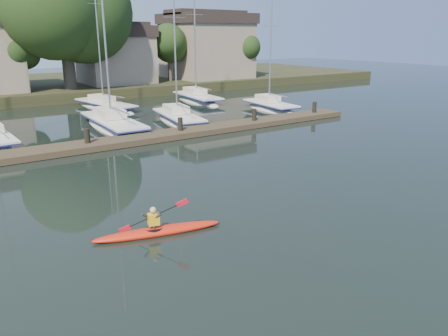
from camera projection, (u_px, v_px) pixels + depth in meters
ground at (297, 220)px, 15.45m from camera, size 160.00×160.00×0.00m
kayak at (158, 230)px, 14.30m from camera, size 4.29×1.56×1.37m
dock at (137, 139)px, 26.46m from camera, size 34.00×2.00×1.80m
sailboat_2 at (113, 131)px, 30.53m from camera, size 2.56×9.92×16.33m
sailboat_3 at (178, 124)px, 32.69m from camera, size 3.32×8.24×12.91m
sailboat_4 at (270, 112)px, 38.05m from camera, size 2.77×7.30×12.14m
sailboat_6 at (106, 110)px, 38.65m from camera, size 3.61×9.59×14.93m
sailboat_7 at (197, 104)px, 42.62m from camera, size 3.07×8.83×13.96m
shore at (51, 64)px, 47.23m from camera, size 90.00×25.25×12.75m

